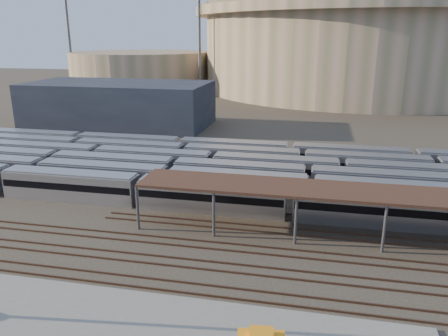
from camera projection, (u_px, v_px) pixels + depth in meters
ground at (206, 241)px, 45.63m from camera, size 420.00×420.00×0.00m
apron at (91, 322)px, 32.57m from camera, size 50.00×9.00×0.20m
subway_trains at (219, 171)px, 62.95m from camera, size 130.05×23.90×3.60m
inspection_shed at (428, 199)px, 43.54m from camera, size 60.30×6.00×5.30m
empty_tracks at (193, 264)px, 40.93m from camera, size 170.00×9.62×0.18m
stadium at (359, 46)px, 166.74m from camera, size 124.00×124.00×32.50m
secondary_arena at (141, 70)px, 177.06m from camera, size 56.00×56.00×14.00m
service_building at (119, 104)px, 102.55m from camera, size 42.00×20.00×10.00m
floodlight_0 at (199, 34)px, 148.39m from camera, size 4.00×1.00×38.40m
floodlight_1 at (69, 34)px, 168.68m from camera, size 4.00×1.00×38.40m
floodlight_3 at (273, 34)px, 191.17m from camera, size 4.00×1.00×38.40m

